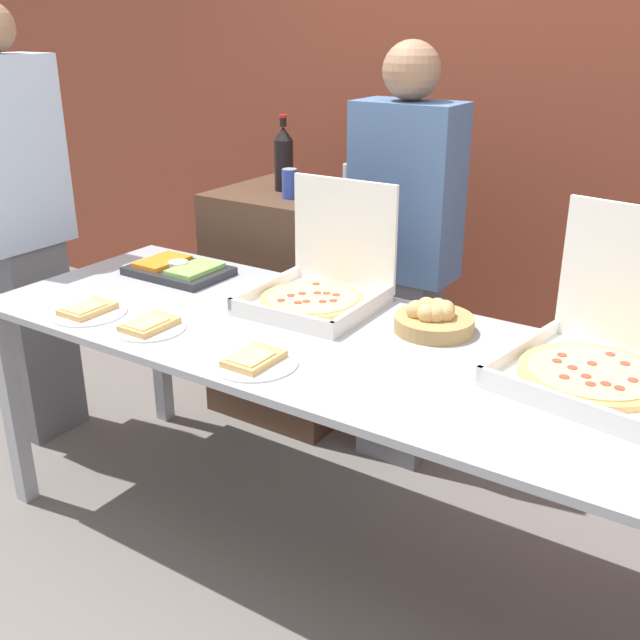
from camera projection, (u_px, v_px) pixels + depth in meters
The scene contains 16 objects.
ground_plane at pixel (320, 547), 2.66m from camera, with size 16.00×16.00×0.00m, color slate.
brick_wall_behind at pixel (522, 100), 3.46m from camera, with size 10.00×0.06×2.80m.
buffet_table at pixel (320, 360), 2.39m from camera, with size 2.35×0.86×0.82m.
pizza_box_near_right at pixel (604, 351), 2.05m from camera, with size 0.52×0.54×0.45m.
pizza_box_far_left at pixel (320, 284), 2.58m from camera, with size 0.42×0.44×0.41m.
paper_plate_front_center at pixel (254, 360), 2.15m from camera, with size 0.26×0.26×0.03m.
paper_plate_front_right at pixel (149, 326), 2.39m from camera, with size 0.23×0.23×0.03m.
paper_plate_front_left at pixel (88, 310), 2.52m from camera, with size 0.26×0.26×0.03m.
veggie_tray at pixel (179, 269), 2.90m from camera, with size 0.38×0.26×0.05m.
bread_basket at pixel (434, 319), 2.37m from camera, with size 0.25×0.25×0.10m.
sideboard_podium at pixel (292, 303), 3.48m from camera, with size 0.62×0.57×1.05m.
soda_bottle at pixel (284, 158), 3.25m from camera, with size 0.08×0.08×0.32m.
soda_can_silver at pixel (350, 178), 3.24m from camera, with size 0.07×0.07×0.12m.
soda_can_colored at pixel (290, 184), 3.13m from camera, with size 0.07×0.07×0.12m.
person_guest_plaid at pixel (404, 257), 2.93m from camera, with size 0.40×0.22×1.68m.
person_guest_cap at pixel (20, 226), 3.10m from camera, with size 0.22×0.40×1.82m.
Camera 1 is at (1.19, -1.81, 1.75)m, focal length 42.00 mm.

